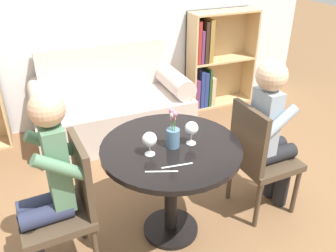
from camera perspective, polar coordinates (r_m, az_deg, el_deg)
The scene contains 13 objects.
ground_plane at distance 2.74m, azimuth 0.43°, elevation -16.29°, with size 16.00×16.00×0.00m, color brown.
round_table at distance 2.36m, azimuth 0.48°, elevation -6.30°, with size 0.91×0.91×0.73m.
couch at distance 3.79m, azimuth -8.99°, elevation 3.04°, with size 1.58×0.80×0.92m.
bookshelf_right at distance 4.40m, azimuth 6.98°, elevation 10.06°, with size 0.83×0.28×1.15m.
chair_left at distance 2.28m, azimuth -16.02°, elevation -11.81°, with size 0.44×0.44×0.90m.
chair_right at distance 2.70m, azimuth 14.35°, elevation -4.56°, with size 0.44×0.44×0.90m.
person_left at distance 2.18m, azimuth -18.88°, elevation -9.30°, with size 0.43×0.36×1.23m.
person_right at distance 2.67m, azimuth 16.23°, elevation -1.10°, with size 0.43×0.35×1.22m.
wine_glass_left at distance 2.15m, azimuth -2.98°, elevation -2.25°, with size 0.09×0.09×0.15m.
wine_glass_right at distance 2.25m, azimuth 3.80°, elevation -0.41°, with size 0.09×0.09×0.16m.
flower_vase at distance 2.23m, azimuth 0.81°, elevation -1.28°, with size 0.08×0.08×0.27m.
knife_left_setting at distance 2.10m, azimuth 1.48°, elevation -6.35°, with size 0.19×0.04×0.00m.
fork_left_setting at distance 2.05m, azimuth -1.05°, elevation -7.30°, with size 0.18×0.08×0.00m.
Camera 1 is at (-0.77, -1.77, 1.94)m, focal length 38.00 mm.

